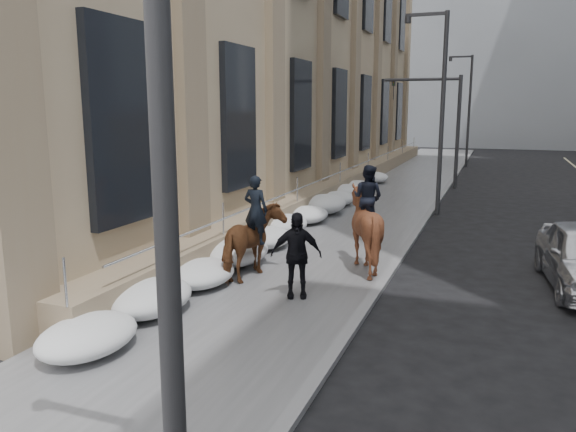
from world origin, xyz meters
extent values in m
plane|color=black|center=(0.00, 0.00, 0.00)|extent=(140.00, 140.00, 0.00)
cube|color=#59595B|center=(0.00, 10.00, 0.06)|extent=(5.00, 80.00, 0.12)
cube|color=slate|center=(2.62, 10.00, 0.06)|extent=(0.24, 80.00, 0.12)
cube|color=#9E8567|center=(-5.30, 20.00, 9.00)|extent=(5.00, 44.00, 18.00)
cube|color=#857056|center=(-2.25, 20.00, 0.45)|extent=(1.10, 44.00, 0.90)
cylinder|color=silver|center=(-1.80, 20.00, 1.35)|extent=(0.06, 42.00, 0.06)
cube|color=black|center=(-2.70, 13.00, 4.00)|extent=(0.20, 2.20, 4.50)
cube|color=slate|center=(4.00, 60.00, 14.00)|extent=(30.00, 12.00, 28.00)
cube|color=gray|center=(-6.00, 72.00, 10.00)|extent=(24.00, 12.00, 20.00)
cylinder|color=#2D2D30|center=(2.90, -6.00, 4.00)|extent=(0.18, 0.18, 8.00)
cylinder|color=#2D2D30|center=(2.90, 14.00, 4.00)|extent=(0.18, 0.18, 8.00)
cube|color=#2D2D30|center=(2.10, 14.00, 7.90)|extent=(1.60, 0.15, 0.12)
cylinder|color=#2D2D30|center=(1.40, 14.00, 7.75)|extent=(0.24, 0.24, 0.30)
cylinder|color=#2D2D30|center=(2.90, 34.00, 4.00)|extent=(0.18, 0.18, 8.00)
cube|color=#2D2D30|center=(2.10, 34.00, 7.90)|extent=(1.60, 0.15, 0.12)
cylinder|color=#2D2D30|center=(1.40, 34.00, 7.75)|extent=(0.24, 0.24, 0.30)
cylinder|color=#2D2D30|center=(3.00, 22.00, 3.00)|extent=(0.20, 0.20, 6.00)
cylinder|color=#2D2D30|center=(1.00, 22.00, 5.80)|extent=(4.00, 0.16, 0.16)
imported|color=black|center=(-0.50, 22.00, 5.30)|extent=(0.18, 0.22, 1.10)
ellipsoid|color=silver|center=(-1.45, 0.00, 0.46)|extent=(1.50, 2.10, 0.68)
ellipsoid|color=silver|center=(-1.40, 4.00, 0.48)|extent=(1.60, 2.20, 0.72)
ellipsoid|color=silver|center=(-1.50, 8.00, 0.44)|extent=(1.40, 2.00, 0.64)
ellipsoid|color=silver|center=(-1.35, 12.00, 0.50)|extent=(1.70, 2.30, 0.76)
ellipsoid|color=silver|center=(-1.45, 16.00, 0.45)|extent=(1.50, 2.10, 0.66)
imported|color=#522E18|center=(-0.47, 3.01, 1.03)|extent=(1.11, 2.21, 1.82)
imported|color=black|center=(-0.47, 3.16, 1.83)|extent=(0.65, 0.45, 1.73)
imported|color=#462314|center=(1.92, 4.84, 1.21)|extent=(2.21, 2.36, 2.17)
imported|color=black|center=(1.92, 4.99, 2.00)|extent=(0.98, 0.85, 1.72)
imported|color=black|center=(1.01, 2.05, 1.10)|extent=(1.24, 0.85, 1.95)
camera|label=1|loc=(5.11, -9.39, 4.34)|focal=35.00mm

